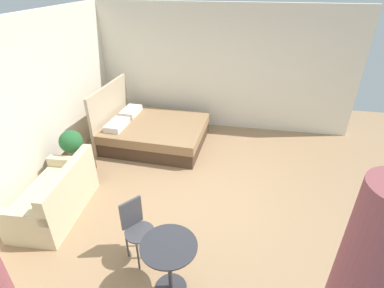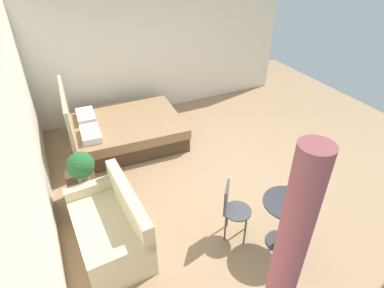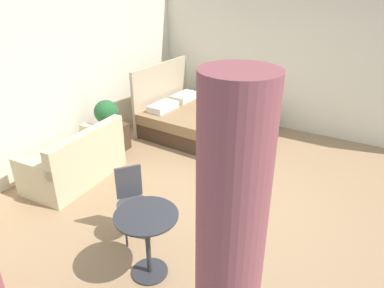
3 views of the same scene
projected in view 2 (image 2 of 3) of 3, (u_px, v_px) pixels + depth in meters
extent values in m
cube|color=#9E7A56|center=(227.00, 173.00, 5.55)|extent=(8.75, 8.71, 0.02)
cube|color=silver|center=(25.00, 147.00, 3.77)|extent=(8.75, 0.12, 2.72)
cube|color=silver|center=(164.00, 48.00, 6.95)|extent=(0.12, 5.71, 2.72)
cube|color=#473323|center=(129.00, 135.00, 6.29)|extent=(1.68, 2.04, 0.29)
cube|color=#93704C|center=(127.00, 124.00, 6.15)|extent=(1.72, 2.09, 0.19)
cube|color=tan|center=(69.00, 124.00, 5.70)|extent=(1.65, 0.14, 1.23)
cube|color=white|center=(91.00, 134.00, 5.58)|extent=(0.59, 0.35, 0.12)
cube|color=white|center=(86.00, 116.00, 6.11)|extent=(0.59, 0.35, 0.12)
cube|color=beige|center=(109.00, 233.00, 4.16)|extent=(1.47, 0.85, 0.42)
cube|color=beige|center=(128.00, 202.00, 4.06)|extent=(1.44, 0.22, 0.40)
cube|color=beige|center=(93.00, 187.00, 4.48)|extent=(0.18, 0.78, 0.15)
cube|color=beige|center=(122.00, 256.00, 3.53)|extent=(0.18, 0.78, 0.15)
cube|color=#473323|center=(84.00, 189.00, 4.84)|extent=(0.50, 0.42, 0.46)
cylinder|color=tan|center=(84.00, 177.00, 4.61)|extent=(0.17, 0.17, 0.12)
sphere|color=#235B2D|center=(81.00, 165.00, 4.49)|extent=(0.39, 0.39, 0.39)
cylinder|color=#2D2D33|center=(279.00, 241.00, 4.30)|extent=(0.37, 0.37, 0.02)
cylinder|color=#2D2D33|center=(284.00, 224.00, 4.11)|extent=(0.05, 0.05, 0.71)
cylinder|color=#2D2D33|center=(288.00, 203.00, 3.91)|extent=(0.62, 0.62, 0.02)
cylinder|color=#3F3F44|center=(245.00, 232.00, 4.16)|extent=(0.02, 0.02, 0.44)
cylinder|color=#3F3F44|center=(246.00, 218.00, 4.37)|extent=(0.02, 0.02, 0.44)
cylinder|color=#3F3F44|center=(225.00, 229.00, 4.21)|extent=(0.02, 0.02, 0.44)
cylinder|color=#3F3F44|center=(228.00, 215.00, 4.42)|extent=(0.02, 0.02, 0.44)
cylinder|color=#3F3F44|center=(237.00, 211.00, 4.16)|extent=(0.52, 0.52, 0.02)
cube|color=#3F3F44|center=(226.00, 198.00, 4.08)|extent=(0.25, 0.20, 0.39)
cylinder|color=#994C51|center=(282.00, 279.00, 2.47)|extent=(0.22, 0.22, 2.50)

